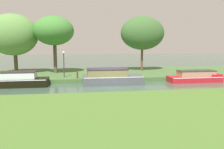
% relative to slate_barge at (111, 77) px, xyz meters
% --- Properties ---
extents(ground_plane, '(120.00, 120.00, 0.00)m').
position_rel_slate_barge_xyz_m(ground_plane, '(-0.06, -1.20, -0.63)').
color(ground_plane, '#3E5947').
extents(riverbank_far, '(72.00, 10.00, 0.40)m').
position_rel_slate_barge_xyz_m(riverbank_far, '(-0.06, 5.80, -0.43)').
color(riverbank_far, '#486A37').
rests_on(riverbank_far, ground_plane).
extents(riverbank_near, '(72.00, 10.00, 0.40)m').
position_rel_slate_barge_xyz_m(riverbank_near, '(-0.06, -10.20, -0.43)').
color(riverbank_near, '#4C722C').
rests_on(riverbank_near, ground_plane).
extents(slate_barge, '(5.61, 2.28, 1.48)m').
position_rel_slate_barge_xyz_m(slate_barge, '(0.00, 0.00, 0.00)').
color(slate_barge, '#4F535B').
rests_on(slate_barge, ground_plane).
extents(red_narrowboat, '(5.27, 1.78, 1.15)m').
position_rel_slate_barge_xyz_m(red_narrowboat, '(8.57, 0.00, -0.14)').
color(red_narrowboat, red).
rests_on(red_narrowboat, ground_plane).
extents(black_cruiser, '(5.07, 1.87, 1.35)m').
position_rel_slate_barge_xyz_m(black_cruiser, '(-8.35, 0.00, -0.07)').
color(black_cruiser, black).
rests_on(black_cruiser, ground_plane).
extents(willow_tree_left, '(5.51, 4.29, 6.70)m').
position_rel_slate_barge_xyz_m(willow_tree_left, '(-10.25, 6.06, 4.13)').
color(willow_tree_left, brown).
rests_on(willow_tree_left, riverbank_far).
extents(willow_tree_centre, '(4.47, 4.37, 6.46)m').
position_rel_slate_barge_xyz_m(willow_tree_centre, '(-5.70, 5.51, 4.56)').
color(willow_tree_centre, brown).
rests_on(willow_tree_centre, riverbank_far).
extents(willow_tree_right, '(5.48, 3.57, 6.71)m').
position_rel_slate_barge_xyz_m(willow_tree_right, '(4.88, 6.54, 4.42)').
color(willow_tree_right, brown).
rests_on(willow_tree_right, riverbank_far).
extents(lamp_post, '(0.24, 0.24, 2.64)m').
position_rel_slate_barge_xyz_m(lamp_post, '(-4.50, 2.27, 1.45)').
color(lamp_post, '#333338').
rests_on(lamp_post, riverbank_far).
extents(mooring_post_near, '(0.16, 0.16, 0.63)m').
position_rel_slate_barge_xyz_m(mooring_post_near, '(-3.17, 1.36, 0.08)').
color(mooring_post_near, '#4C3D20').
rests_on(mooring_post_near, riverbank_far).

